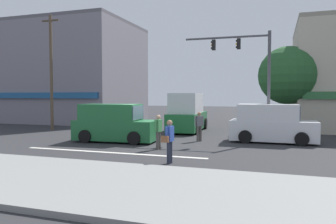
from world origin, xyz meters
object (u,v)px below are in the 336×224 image
(van_waiting_far, at_px, (114,124))
(pedestrian_foreground_with_bag, at_px, (169,139))
(van_crossing_leftbound, at_px, (271,124))
(pedestrian_far_side, at_px, (199,125))
(utility_pole_near_left, at_px, (51,71))
(traffic_light_mast, at_px, (251,68))
(box_truck_crossing_center, at_px, (187,114))
(pedestrian_mid_crossing, at_px, (158,130))
(street_tree, at_px, (288,75))

(van_waiting_far, relative_size, pedestrian_foreground_with_bag, 2.82)
(van_waiting_far, distance_m, van_crossing_leftbound, 8.76)
(van_waiting_far, height_order, pedestrian_far_side, van_waiting_far)
(pedestrian_foreground_with_bag, bearing_deg, utility_pole_near_left, 144.58)
(van_waiting_far, distance_m, pedestrian_far_side, 4.79)
(van_waiting_far, xyz_separation_m, pedestrian_far_side, (4.50, 1.64, -0.06))
(traffic_light_mast, distance_m, box_truck_crossing_center, 6.60)
(utility_pole_near_left, distance_m, pedestrian_far_side, 12.43)
(utility_pole_near_left, height_order, van_waiting_far, utility_pole_near_left)
(traffic_light_mast, relative_size, van_crossing_leftbound, 1.34)
(pedestrian_foreground_with_bag, bearing_deg, pedestrian_mid_crossing, 117.44)
(utility_pole_near_left, xyz_separation_m, pedestrian_far_side, (11.73, -2.24, -3.45))
(street_tree, bearing_deg, traffic_light_mast, -111.29)
(utility_pole_near_left, relative_size, pedestrian_foreground_with_bag, 5.08)
(pedestrian_far_side, bearing_deg, van_crossing_leftbound, 13.09)
(pedestrian_mid_crossing, bearing_deg, utility_pole_near_left, 151.88)
(street_tree, relative_size, pedestrian_foreground_with_bag, 3.63)
(van_crossing_leftbound, distance_m, pedestrian_mid_crossing, 6.67)
(van_waiting_far, xyz_separation_m, van_crossing_leftbound, (8.39, 2.54, 0.00))
(van_crossing_leftbound, bearing_deg, traffic_light_mast, 167.94)
(box_truck_crossing_center, xyz_separation_m, pedestrian_foreground_with_bag, (2.29, -11.05, -0.30))
(pedestrian_foreground_with_bag, bearing_deg, van_crossing_leftbound, 63.68)
(utility_pole_near_left, bearing_deg, pedestrian_foreground_with_bag, -35.42)
(van_crossing_leftbound, height_order, pedestrian_foreground_with_bag, van_crossing_leftbound)
(street_tree, relative_size, utility_pole_near_left, 0.71)
(van_crossing_leftbound, relative_size, pedestrian_foreground_with_bag, 2.76)
(utility_pole_near_left, height_order, box_truck_crossing_center, utility_pole_near_left)
(box_truck_crossing_center, bearing_deg, van_waiting_far, -111.65)
(van_waiting_far, height_order, van_crossing_leftbound, same)
(van_waiting_far, bearing_deg, pedestrian_foreground_with_bag, -44.28)
(box_truck_crossing_center, height_order, pedestrian_mid_crossing, box_truck_crossing_center)
(van_crossing_leftbound, distance_m, pedestrian_foreground_with_bag, 8.07)
(utility_pole_near_left, height_order, pedestrian_far_side, utility_pole_near_left)
(van_waiting_far, distance_m, pedestrian_foreground_with_bag, 6.72)
(street_tree, xyz_separation_m, pedestrian_far_side, (-4.84, -6.56, -3.05))
(street_tree, distance_m, pedestrian_foreground_with_bag, 14.00)
(utility_pole_near_left, distance_m, van_crossing_leftbound, 16.04)
(pedestrian_mid_crossing, xyz_separation_m, pedestrian_far_side, (1.22, 3.38, 0.00))
(van_crossing_leftbound, xyz_separation_m, pedestrian_foreground_with_bag, (-3.58, -7.23, -0.05))
(utility_pole_near_left, height_order, pedestrian_foreground_with_bag, utility_pole_near_left)
(van_waiting_far, height_order, pedestrian_mid_crossing, van_waiting_far)
(box_truck_crossing_center, bearing_deg, van_crossing_leftbound, -33.04)
(utility_pole_near_left, relative_size, pedestrian_far_side, 5.08)
(street_tree, xyz_separation_m, pedestrian_foreground_with_bag, (-4.53, -12.88, -3.05))
(utility_pole_near_left, xyz_separation_m, van_crossing_leftbound, (15.62, -1.33, -3.39))
(utility_pole_near_left, bearing_deg, box_truck_crossing_center, 14.28)
(traffic_light_mast, xyz_separation_m, pedestrian_mid_crossing, (-3.96, -4.53, -3.23))
(pedestrian_far_side, bearing_deg, street_tree, 53.55)
(box_truck_crossing_center, distance_m, van_crossing_leftbound, 7.00)
(street_tree, height_order, box_truck_crossing_center, street_tree)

